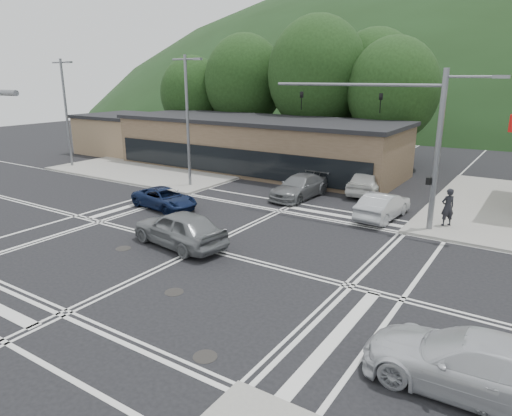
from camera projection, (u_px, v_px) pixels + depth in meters
The scene contains 20 objects.
ground at pixel (202, 248), 21.00m from camera, with size 120.00×120.00×0.00m, color black.
sidewalk_nw at pixel (179, 163), 40.91m from camera, with size 16.00×16.00×0.15m, color gray.
commercial_row at pixel (257, 146), 38.31m from camera, with size 24.00×8.00×4.00m, color brown.
commercial_nw at pixel (126, 135), 46.75m from camera, with size 8.00×7.00×3.60m, color #846B4F.
hill_north at pixel (483, 115), 93.44m from camera, with size 252.00×126.00×140.00m, color #1B3216.
tree_n_a at pixel (245, 81), 45.66m from camera, with size 8.00×8.00×11.75m.
tree_n_b at pixel (317, 74), 41.29m from camera, with size 9.00×9.00×12.98m.
tree_n_c at pixel (393, 90), 37.98m from camera, with size 7.60×7.60×10.87m.
tree_n_d at pixel (193, 93), 48.36m from camera, with size 6.80×6.80×9.76m.
tree_n_e at pixel (375, 81), 42.59m from camera, with size 8.40×8.40×11.98m.
streetlight_nw at pixel (188, 115), 31.26m from camera, with size 2.50×0.25×9.00m.
streetlight_w at pixel (66, 108), 38.33m from camera, with size 2.50×0.25×9.00m.
signal_mast_ne at pixel (413, 130), 22.55m from camera, with size 11.65×0.30×8.00m.
car_blue_west at pixel (165, 198), 27.19m from camera, with size 2.02×4.38×1.22m, color #0D193A.
car_grey_center at pixel (179, 228), 21.07m from camera, with size 2.03×5.05×1.72m, color slate.
car_silver_east at pixel (474, 364), 11.25m from camera, with size 2.22×5.45×1.58m, color silver.
car_queue_a at pixel (383, 206), 25.16m from camera, with size 1.57×4.50×1.48m, color #A9ACB0.
car_queue_b at pixel (368, 181), 30.53m from camera, with size 2.01×5.00×1.70m, color silver.
car_northbound at pixel (299, 187), 29.54m from camera, with size 2.05×5.04×1.46m, color slate.
pedestrian at pixel (448, 207), 23.46m from camera, with size 0.72×0.47×1.98m, color black.
Camera 1 is at (12.82, -15.10, 7.64)m, focal length 32.00 mm.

